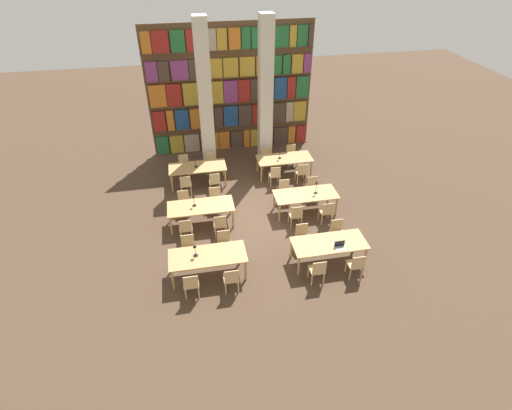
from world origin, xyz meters
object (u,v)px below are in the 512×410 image
Objects in this scene: chair_19 at (211,162)px; chair_5 at (302,236)px; chair_0 at (191,284)px; desk_lamp_1 at (194,199)px; chair_2 at (231,279)px; chair_14 at (327,211)px; desk_lamp_0 at (195,249)px; desk_lamp_2 at (316,185)px; chair_18 at (215,181)px; desk_lamp_4 at (280,151)px; pillar_left at (205,98)px; chair_22 at (301,172)px; chair_9 at (184,202)px; reading_table_5 at (284,160)px; chair_15 at (313,188)px; reading_table_1 at (329,244)px; reading_table_3 at (306,196)px; chair_23 at (292,154)px; chair_4 at (317,270)px; chair_7 at (337,232)px; chair_3 at (224,243)px; chair_10 at (220,224)px; laptop at (340,247)px; chair_20 at (275,175)px; chair_17 at (184,165)px; chair_21 at (267,157)px; chair_1 at (188,248)px; reading_table_2 at (201,208)px; chair_11 at (215,198)px; chair_16 at (186,184)px; chair_8 at (186,228)px; pillar_center at (265,94)px; desk_lamp_3 at (195,159)px; chair_13 at (285,191)px.

chair_5 is at bearing 114.06° from chair_19.
chair_0 is 2.09× the size of desk_lamp_1.
chair_14 is at bearing 34.74° from chair_2.
desk_lamp_0 is 0.83× the size of desk_lamp_2.
chair_18 is 2.95m from desk_lamp_4.
chair_22 is at bearing -31.57° from pillar_left.
desk_lamp_2 is (4.61, 3.31, 0.61)m from chair_0.
chair_9 is 4.65m from reading_table_5.
chair_15 is at bearing 143.21° from chair_19.
reading_table_1 is 1.00× the size of reading_table_3.
reading_table_3 is 3.53m from chair_23.
reading_table_1 is 6.83m from chair_19.
chair_4 is 1.00× the size of chair_23.
desk_lamp_1 is (-4.44, 1.92, 0.57)m from chair_7.
chair_9 is (-1.14, 2.51, 0.00)m from chair_3.
desk_lamp_2 is at bearing 12.67° from chair_10.
laptop reaches higher than chair_5.
desk_lamp_4 is (-0.29, 2.74, 0.40)m from reading_table_3.
pillar_left is at bearing 107.63° from chair_4.
chair_23 is at bearing -101.38° from chair_5.
chair_20 is (-0.01, 3.86, 0.00)m from chair_5.
chair_17 is 3.50m from chair_21.
chair_18 is at bearing 89.06° from chair_2.
chair_1 reaches higher than reading_table_2.
reading_table_3 is 3.56m from chair_21.
chair_11 and chair_16 have the same top height.
chair_15 is at bearing 18.11° from chair_8.
chair_1 and chair_14 have the same top height.
chair_0 is 2.51m from chair_8.
laptop is at bearing 140.20° from chair_9.
chair_9 is 1.00× the size of chair_18.
reading_table_1 is 2.54× the size of chair_17.
chair_10 is 1.00× the size of chair_14.
chair_14 is (4.82, 0.04, 0.00)m from chair_8.
chair_18 is 1.00× the size of chair_22.
chair_21 is at bearing -179.36° from chair_17.
chair_1 and chair_3 have the same top height.
pillar_center is 2.37m from desk_lamp_4.
chair_5 is 2.76× the size of laptop.
chair_5 is 6.41m from chair_17.
desk_lamp_0 reaches higher than chair_1.
chair_14 is 1.76× the size of desk_lamp_3.
chair_18 is at bearing 0.00° from chair_16.
chair_20 is at bearing 30.77° from desk_lamp_1.
chair_14 is at bearing -168.10° from chair_1.
chair_14 is 5.55m from chair_19.
chair_5 is 2.68m from chair_13.
chair_22 is (4.48, 4.46, -0.55)m from desk_lamp_0.
chair_0 is 1.11m from chair_2.
chair_19 is (-2.49, 2.69, 0.00)m from chair_13.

